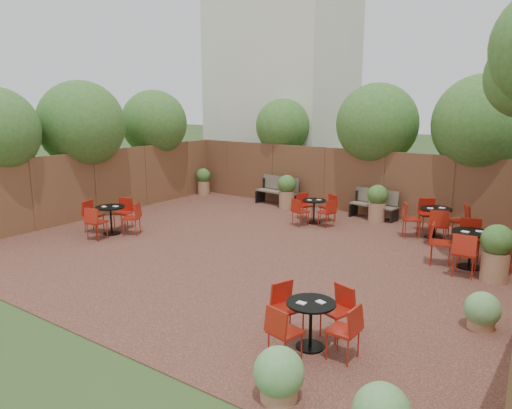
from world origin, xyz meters
The scene contains 11 objects.
ground centered at (0.00, 0.00, 0.00)m, with size 80.00×80.00×0.00m, color #354F23.
courtyard_paving centered at (0.00, 0.00, 0.01)m, with size 12.00×10.00×0.02m, color #3E2219.
fence_back centered at (0.00, 5.00, 1.00)m, with size 12.00×0.08×2.00m, color brown.
fence_left centered at (-6.00, 0.00, 1.00)m, with size 0.08×10.00×2.00m, color brown.
neighbour_building centered at (-4.50, 8.00, 4.00)m, with size 5.00×4.00×8.00m, color silver.
overhang_foliage centered at (-1.04, 2.83, 2.75)m, with size 15.72×10.85×2.77m.
park_bench_left centered at (-2.46, 4.63, 0.51)m, with size 1.57×0.67×0.94m.
park_bench_right centered at (0.95, 4.62, 0.47)m, with size 1.46×0.65×0.88m.
bistro_tables centered at (1.45, 0.95, 0.46)m, with size 9.94×8.40×0.92m.
planters centered at (0.16, 3.40, 0.60)m, with size 11.09×3.87×1.14m.
low_shrubs centered at (4.42, -3.71, 0.33)m, with size 2.15×3.99×0.66m.
Camera 1 is at (6.38, -9.05, 3.56)m, focal length 34.55 mm.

